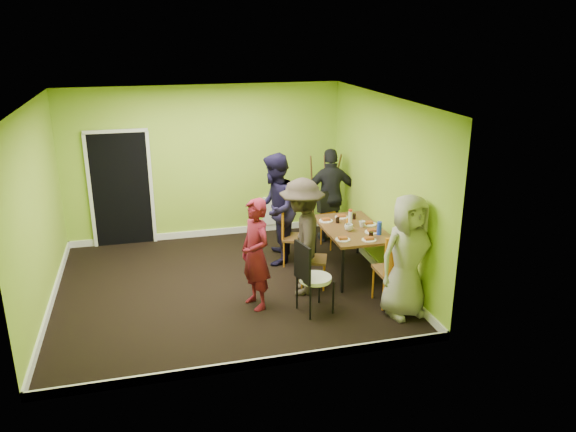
% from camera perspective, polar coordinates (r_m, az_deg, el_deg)
% --- Properties ---
extents(ground, '(5.00, 5.00, 0.00)m').
position_cam_1_polar(ground, '(8.67, -6.32, -7.08)').
color(ground, black).
rests_on(ground, ground).
extents(room_walls, '(5.04, 4.54, 2.82)m').
position_cam_1_polar(room_walls, '(8.33, -6.76, -0.85)').
color(room_walls, '#95BD30').
rests_on(room_walls, ground).
extents(dining_table, '(0.90, 1.50, 0.75)m').
position_cam_1_polar(dining_table, '(8.91, 6.51, -1.50)').
color(dining_table, black).
rests_on(dining_table, ground).
extents(chair_left_far, '(0.52, 0.52, 0.98)m').
position_cam_1_polar(chair_left_far, '(9.21, 0.24, -1.64)').
color(chair_left_far, orange).
rests_on(chair_left_far, ground).
extents(chair_left_near, '(0.50, 0.50, 0.94)m').
position_cam_1_polar(chair_left_near, '(8.44, 2.09, -3.82)').
color(chair_left_near, orange).
rests_on(chair_left_near, ground).
extents(chair_back_end, '(0.50, 0.55, 0.98)m').
position_cam_1_polar(chair_back_end, '(10.06, 4.23, 0.95)').
color(chair_back_end, orange).
rests_on(chair_back_end, ground).
extents(chair_front_end, '(0.45, 0.46, 1.08)m').
position_cam_1_polar(chair_front_end, '(7.94, 10.80, -5.01)').
color(chair_front_end, orange).
rests_on(chair_front_end, ground).
extents(chair_bentwood, '(0.50, 0.48, 1.04)m').
position_cam_1_polar(chair_bentwood, '(7.64, 2.31, -5.93)').
color(chair_bentwood, black).
rests_on(chair_bentwood, ground).
extents(easel, '(0.62, 0.58, 1.54)m').
position_cam_1_polar(easel, '(10.54, 3.64, 2.19)').
color(easel, brown).
rests_on(easel, ground).
extents(plate_near_left, '(0.23, 0.23, 0.01)m').
position_cam_1_polar(plate_near_left, '(9.14, 3.87, -0.48)').
color(plate_near_left, white).
rests_on(plate_near_left, dining_table).
extents(plate_near_right, '(0.22, 0.22, 0.01)m').
position_cam_1_polar(plate_near_right, '(8.37, 5.58, -2.40)').
color(plate_near_right, white).
rests_on(plate_near_right, dining_table).
extents(plate_far_back, '(0.22, 0.22, 0.01)m').
position_cam_1_polar(plate_far_back, '(9.34, 5.45, -0.11)').
color(plate_far_back, white).
rests_on(plate_far_back, dining_table).
extents(plate_far_front, '(0.22, 0.22, 0.01)m').
position_cam_1_polar(plate_far_front, '(8.40, 8.23, -2.41)').
color(plate_far_front, white).
rests_on(plate_far_front, dining_table).
extents(plate_wall_back, '(0.26, 0.26, 0.01)m').
position_cam_1_polar(plate_wall_back, '(9.07, 8.17, -0.80)').
color(plate_wall_back, white).
rests_on(plate_wall_back, dining_table).
extents(plate_wall_front, '(0.22, 0.22, 0.01)m').
position_cam_1_polar(plate_wall_front, '(8.73, 8.53, -1.61)').
color(plate_wall_front, white).
rests_on(plate_wall_front, dining_table).
extents(thermos, '(0.06, 0.06, 0.25)m').
position_cam_1_polar(thermos, '(8.92, 6.34, -0.27)').
color(thermos, white).
rests_on(thermos, dining_table).
extents(blue_bottle, '(0.07, 0.07, 0.20)m').
position_cam_1_polar(blue_bottle, '(8.62, 9.26, -1.23)').
color(blue_bottle, '#1B36CD').
rests_on(blue_bottle, dining_table).
extents(orange_bottle, '(0.04, 0.04, 0.07)m').
position_cam_1_polar(orange_bottle, '(9.07, 6.05, -0.51)').
color(orange_bottle, orange).
rests_on(orange_bottle, dining_table).
extents(glass_mid, '(0.06, 0.06, 0.09)m').
position_cam_1_polar(glass_mid, '(9.07, 5.06, -0.42)').
color(glass_mid, black).
rests_on(glass_mid, dining_table).
extents(glass_back, '(0.06, 0.06, 0.10)m').
position_cam_1_polar(glass_back, '(9.27, 6.73, -0.02)').
color(glass_back, black).
rests_on(glass_back, dining_table).
extents(glass_front, '(0.07, 0.07, 0.10)m').
position_cam_1_polar(glass_front, '(8.47, 8.43, -1.93)').
color(glass_front, black).
rests_on(glass_front, dining_table).
extents(cup_a, '(0.13, 0.13, 0.11)m').
position_cam_1_polar(cup_a, '(8.74, 6.20, -1.16)').
color(cup_a, white).
rests_on(cup_a, dining_table).
extents(cup_b, '(0.10, 0.10, 0.10)m').
position_cam_1_polar(cup_b, '(8.93, 7.54, -0.80)').
color(cup_b, white).
rests_on(cup_b, dining_table).
extents(person_standing, '(0.55, 0.67, 1.58)m').
position_cam_1_polar(person_standing, '(7.73, -3.31, -3.89)').
color(person_standing, maroon).
rests_on(person_standing, ground).
extents(person_left_far, '(0.93, 1.06, 1.84)m').
position_cam_1_polar(person_left_far, '(9.18, -1.33, 0.71)').
color(person_left_far, black).
rests_on(person_left_far, ground).
extents(person_left_near, '(0.95, 1.26, 1.74)m').
position_cam_1_polar(person_left_near, '(8.11, 1.43, -2.16)').
color(person_left_near, '#2E271F').
rests_on(person_left_near, ground).
extents(person_back_end, '(1.04, 0.51, 1.71)m').
position_cam_1_polar(person_back_end, '(10.15, 4.38, 2.09)').
color(person_back_end, black).
rests_on(person_back_end, ground).
extents(person_front_end, '(0.91, 0.67, 1.71)m').
position_cam_1_polar(person_front_end, '(7.66, 12.05, -4.02)').
color(person_front_end, gray).
rests_on(person_front_end, ground).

